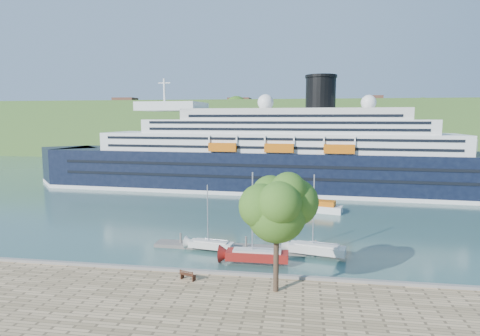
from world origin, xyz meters
The scene contains 11 objects.
ground centered at (0.00, 0.00, 0.00)m, with size 400.00×400.00×0.00m, color #2F544E.
far_hillside centered at (0.00, 145.00, 12.00)m, with size 400.00×50.00×24.00m, color #3B6327.
quay_coping centered at (0.00, -0.20, 1.15)m, with size 220.00×0.50×0.30m, color slate.
cruise_ship centered at (-1.13, 53.38, 12.94)m, with size 115.22×16.78×25.87m, color black, non-canonical shape.
park_bench centered at (-3.28, -2.08, 1.52)m, with size 1.62×0.67×1.04m, color #3F2012, non-canonical shape.
promenade_tree centered at (5.22, -3.31, 6.84)m, with size 7.05×7.05×11.67m, color #2A5817, non-canonical shape.
floating_pontoon centered at (-1.58, 10.57, 0.21)m, with size 19.28×2.36×0.43m, color slate, non-canonical shape.
sailboat_white_near centered at (-3.65, 9.30, 3.98)m, with size 6.17×1.71×7.96m, color silver, non-canonical shape.
sailboat_red centered at (2.50, 5.68, 5.01)m, with size 7.77×2.16×10.03m, color maroon, non-canonical shape.
sailboat_white_far centered at (9.26, 9.20, 4.72)m, with size 7.31×2.03×9.45m, color silver, non-canonical shape.
tender_launch centered at (10.65, 32.96, 1.04)m, with size 7.53×2.58×2.08m, color #C75C0B, non-canonical shape.
Camera 1 is at (7.39, -37.73, 16.37)m, focal length 30.00 mm.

